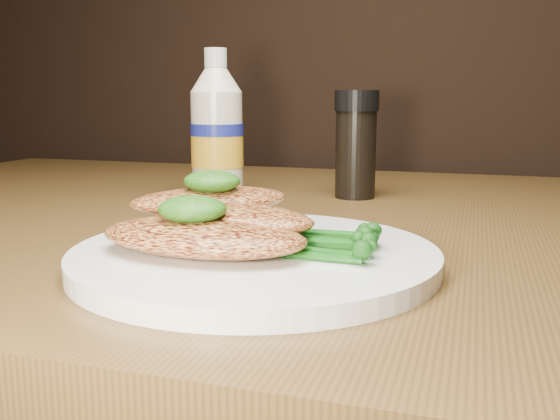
% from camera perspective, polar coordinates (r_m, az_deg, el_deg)
% --- Properties ---
extents(plate, '(0.27, 0.27, 0.01)m').
position_cam_1_polar(plate, '(0.46, -2.30, -4.30)').
color(plate, white).
rests_on(plate, dining_table).
extents(chicken_front, '(0.16, 0.09, 0.02)m').
position_cam_1_polar(chicken_front, '(0.45, -7.08, -2.43)').
color(chicken_front, '#CF8341').
rests_on(chicken_front, plate).
extents(chicken_mid, '(0.15, 0.10, 0.02)m').
position_cam_1_polar(chicken_mid, '(0.48, -4.51, -0.65)').
color(chicken_mid, '#CF8341').
rests_on(chicken_mid, plate).
extents(chicken_back, '(0.14, 0.13, 0.02)m').
position_cam_1_polar(chicken_back, '(0.51, -6.37, 0.92)').
color(chicken_back, '#CF8341').
rests_on(chicken_back, plate).
extents(pesto_front, '(0.06, 0.05, 0.02)m').
position_cam_1_polar(pesto_front, '(0.45, -8.02, 0.09)').
color(pesto_front, '#0A3708').
rests_on(pesto_front, chicken_front).
extents(pesto_back, '(0.06, 0.05, 0.02)m').
position_cam_1_polar(pesto_back, '(0.50, -6.23, 2.62)').
color(pesto_back, '#0A3708').
rests_on(pesto_back, chicken_back).
extents(broccolini_bundle, '(0.15, 0.13, 0.02)m').
position_cam_1_polar(broccolini_bundle, '(0.46, 2.47, -2.39)').
color(broccolini_bundle, '#135212').
rests_on(broccolini_bundle, plate).
extents(mayo_bottle, '(0.08, 0.08, 0.18)m').
position_cam_1_polar(mayo_bottle, '(0.76, -5.79, 7.77)').
color(mayo_bottle, beige).
rests_on(mayo_bottle, dining_table).
extents(pepper_grinder, '(0.06, 0.06, 0.13)m').
position_cam_1_polar(pepper_grinder, '(0.77, 6.95, 5.95)').
color(pepper_grinder, black).
rests_on(pepper_grinder, dining_table).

